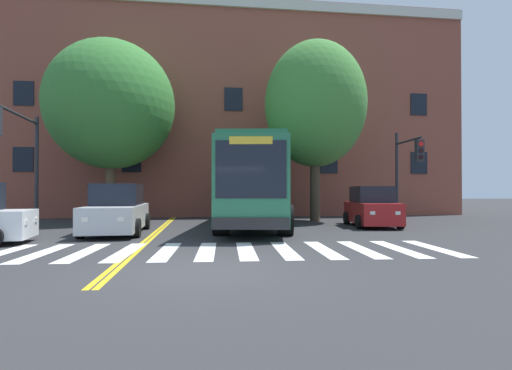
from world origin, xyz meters
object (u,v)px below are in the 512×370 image
at_px(car_red_far_lane, 372,208).
at_px(traffic_light_far_corner, 20,145).
at_px(car_black_behind_bus, 220,199).
at_px(street_tree_curbside_small, 111,105).
at_px(traffic_light_near_corner, 407,163).
at_px(city_bus, 256,183).
at_px(car_silver_near_lane, 117,211).
at_px(street_tree_curbside_large, 315,104).

bearing_deg(car_red_far_lane, traffic_light_far_corner, -179.53).
xyz_separation_m(car_black_behind_bus, street_tree_curbside_small, (-5.83, -5.47, 4.99)).
xyz_separation_m(car_black_behind_bus, traffic_light_near_corner, (8.79, -8.45, 1.92)).
height_order(city_bus, car_silver_near_lane, city_bus).
distance_m(traffic_light_far_corner, street_tree_curbside_small, 5.66).
bearing_deg(car_black_behind_bus, car_red_far_lane, -56.49).
bearing_deg(traffic_light_near_corner, traffic_light_far_corner, -175.35).
xyz_separation_m(car_silver_near_lane, street_tree_curbside_large, (9.01, 4.75, 5.31)).
distance_m(car_silver_near_lane, car_red_far_lane, 10.80).
bearing_deg(street_tree_curbside_large, city_bus, -142.73).
height_order(traffic_light_near_corner, street_tree_curbside_large, street_tree_curbside_large).
bearing_deg(car_silver_near_lane, city_bus, 20.88).
height_order(car_red_far_lane, car_black_behind_bus, car_black_behind_bus).
bearing_deg(street_tree_curbside_small, traffic_light_far_corner, -119.53).
bearing_deg(city_bus, traffic_light_near_corner, 4.99).
distance_m(car_red_far_lane, car_black_behind_bus, 11.66).
distance_m(car_black_behind_bus, street_tree_curbside_large, 9.50).
height_order(car_silver_near_lane, street_tree_curbside_small, street_tree_curbside_small).
bearing_deg(street_tree_curbside_small, car_silver_near_lane, -74.72).
relative_size(traffic_light_near_corner, street_tree_curbside_large, 0.48).
xyz_separation_m(traffic_light_far_corner, street_tree_curbside_large, (13.05, 3.38, 2.73)).
xyz_separation_m(car_silver_near_lane, car_black_behind_bus, (4.26, 11.21, 0.20)).
distance_m(car_red_far_lane, traffic_light_far_corner, 14.97).
height_order(street_tree_curbside_large, street_tree_curbside_small, street_tree_curbside_large).
xyz_separation_m(car_black_behind_bus, street_tree_curbside_large, (4.74, -6.46, 5.11)).
relative_size(city_bus, car_red_far_lane, 2.92).
xyz_separation_m(car_red_far_lane, traffic_light_far_corner, (-14.74, -0.12, 2.58)).
xyz_separation_m(car_red_far_lane, street_tree_curbside_small, (-12.27, 4.25, 5.20)).
bearing_deg(car_red_far_lane, street_tree_curbside_small, 160.90).
distance_m(car_black_behind_bus, traffic_light_near_corner, 12.34).
bearing_deg(city_bus, street_tree_curbside_small, 152.91).
height_order(city_bus, car_red_far_lane, city_bus).
relative_size(car_silver_near_lane, street_tree_curbside_large, 0.51).
relative_size(car_red_far_lane, car_black_behind_bus, 0.79).
relative_size(city_bus, traffic_light_far_corner, 2.38).
distance_m(car_silver_near_lane, traffic_light_far_corner, 4.99).
relative_size(car_red_far_lane, traffic_light_near_corner, 0.87).
bearing_deg(car_silver_near_lane, car_red_far_lane, 7.96).
bearing_deg(traffic_light_near_corner, car_silver_near_lane, -168.03).
xyz_separation_m(city_bus, street_tree_curbside_large, (3.47, 2.64, 4.21)).
distance_m(city_bus, traffic_light_near_corner, 7.62).
distance_m(city_bus, street_tree_curbside_large, 6.06).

